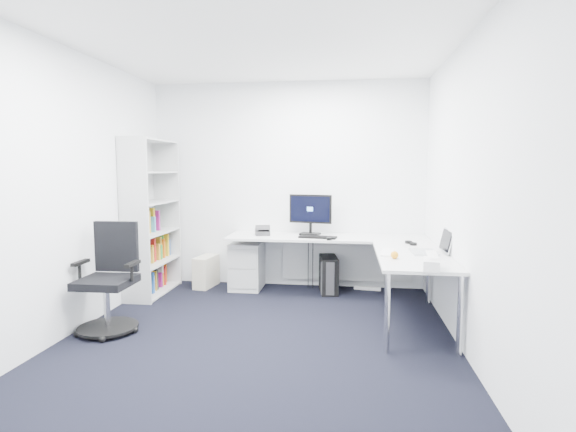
# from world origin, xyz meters

# --- Properties ---
(ground) EXTENTS (4.20, 4.20, 0.00)m
(ground) POSITION_xyz_m (0.00, 0.00, 0.00)
(ground) COLOR black
(ceiling) EXTENTS (4.20, 4.20, 0.00)m
(ceiling) POSITION_xyz_m (0.00, 0.00, 2.70)
(ceiling) COLOR white
(wall_back) EXTENTS (3.60, 0.02, 2.70)m
(wall_back) POSITION_xyz_m (0.00, 2.10, 1.35)
(wall_back) COLOR white
(wall_back) RESTS_ON ground
(wall_front) EXTENTS (3.60, 0.02, 2.70)m
(wall_front) POSITION_xyz_m (0.00, -2.10, 1.35)
(wall_front) COLOR white
(wall_front) RESTS_ON ground
(wall_left) EXTENTS (0.02, 4.20, 2.70)m
(wall_left) POSITION_xyz_m (-1.80, 0.00, 1.35)
(wall_left) COLOR white
(wall_left) RESTS_ON ground
(wall_right) EXTENTS (0.02, 4.20, 2.70)m
(wall_right) POSITION_xyz_m (1.80, 0.00, 1.35)
(wall_right) COLOR white
(wall_right) RESTS_ON ground
(l_desk) EXTENTS (2.49, 1.39, 0.73)m
(l_desk) POSITION_xyz_m (0.55, 1.40, 0.36)
(l_desk) COLOR silver
(l_desk) RESTS_ON ground
(drawer_pedestal) EXTENTS (0.40, 0.50, 0.61)m
(drawer_pedestal) POSITION_xyz_m (-0.50, 1.84, 0.31)
(drawer_pedestal) COLOR silver
(drawer_pedestal) RESTS_ON ground
(bookshelf) EXTENTS (0.38, 0.97, 1.94)m
(bookshelf) POSITION_xyz_m (-1.62, 1.45, 0.97)
(bookshelf) COLOR #B8BBBB
(bookshelf) RESTS_ON ground
(task_chair) EXTENTS (0.60, 0.60, 1.05)m
(task_chair) POSITION_xyz_m (-1.48, 0.09, 0.52)
(task_chair) COLOR black
(task_chair) RESTS_ON ground
(black_pc_tower) EXTENTS (0.27, 0.49, 0.46)m
(black_pc_tower) POSITION_xyz_m (0.57, 1.80, 0.23)
(black_pc_tower) COLOR black
(black_pc_tower) RESTS_ON ground
(beige_pc_tower) EXTENTS (0.26, 0.46, 0.41)m
(beige_pc_tower) POSITION_xyz_m (-1.06, 1.84, 0.20)
(beige_pc_tower) COLOR beige
(beige_pc_tower) RESTS_ON ground
(power_strip) EXTENTS (0.35, 0.10, 0.04)m
(power_strip) POSITION_xyz_m (1.07, 1.96, 0.02)
(power_strip) COLOR white
(power_strip) RESTS_ON ground
(monitor) EXTENTS (0.58, 0.28, 0.53)m
(monitor) POSITION_xyz_m (0.33, 1.84, 0.99)
(monitor) COLOR black
(monitor) RESTS_ON l_desk
(black_keyboard) EXTENTS (0.48, 0.23, 0.02)m
(black_keyboard) POSITION_xyz_m (0.45, 1.59, 0.74)
(black_keyboard) COLOR black
(black_keyboard) RESTS_ON l_desk
(mouse) EXTENTS (0.07, 0.10, 0.03)m
(mouse) POSITION_xyz_m (0.59, 1.46, 0.74)
(mouse) COLOR black
(mouse) RESTS_ON l_desk
(desk_phone) EXTENTS (0.22, 0.22, 0.13)m
(desk_phone) POSITION_xyz_m (-0.27, 1.73, 0.79)
(desk_phone) COLOR #2C2C2F
(desk_phone) RESTS_ON l_desk
(laptop) EXTENTS (0.38, 0.37, 0.25)m
(laptop) POSITION_xyz_m (1.57, 0.75, 0.85)
(laptop) COLOR silver
(laptop) RESTS_ON l_desk
(white_keyboard) EXTENTS (0.17, 0.44, 0.01)m
(white_keyboard) POSITION_xyz_m (1.21, 0.71, 0.73)
(white_keyboard) COLOR white
(white_keyboard) RESTS_ON l_desk
(headphones) EXTENTS (0.17, 0.21, 0.05)m
(headphones) POSITION_xyz_m (1.51, 1.27, 0.75)
(headphones) COLOR black
(headphones) RESTS_ON l_desk
(orange_fruit) EXTENTS (0.07, 0.07, 0.07)m
(orange_fruit) POSITION_xyz_m (1.25, 0.42, 0.76)
(orange_fruit) COLOR orange
(orange_fruit) RESTS_ON l_desk
(tissue_box) EXTENTS (0.17, 0.27, 0.09)m
(tissue_box) POSITION_xyz_m (1.51, 0.00, 0.77)
(tissue_box) COLOR white
(tissue_box) RESTS_ON l_desk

